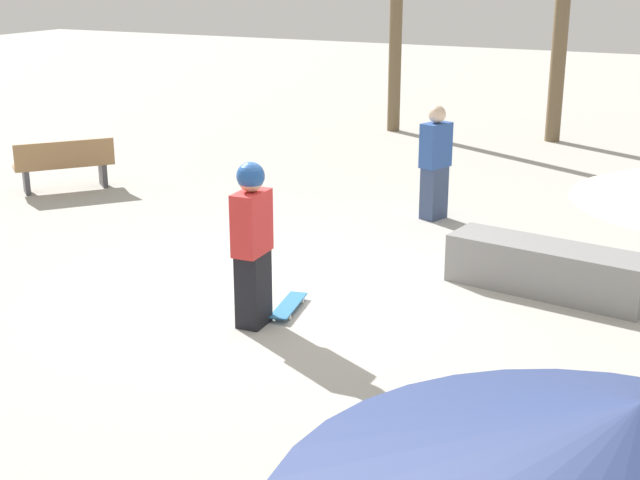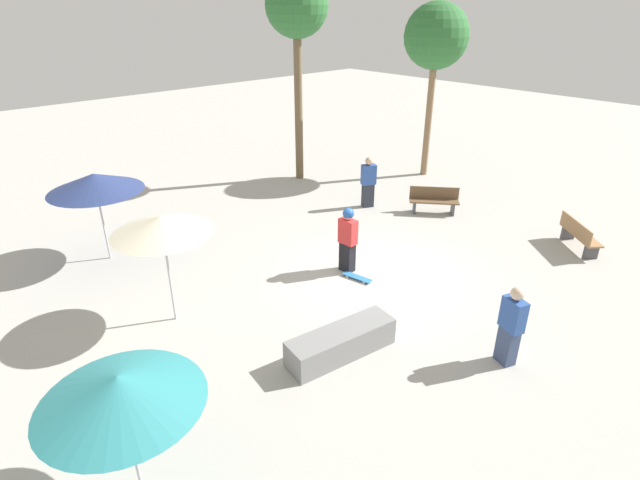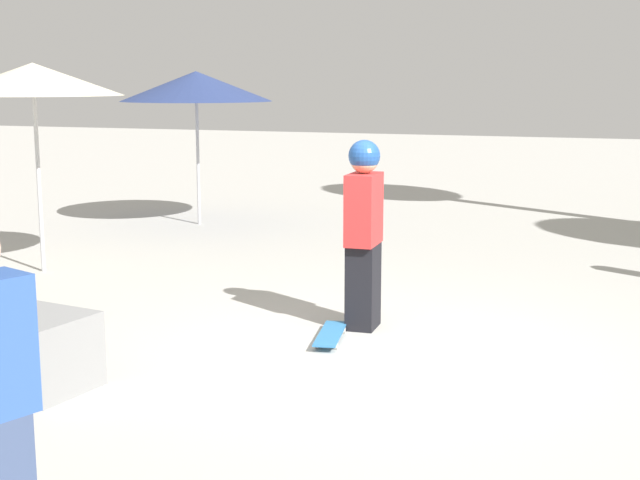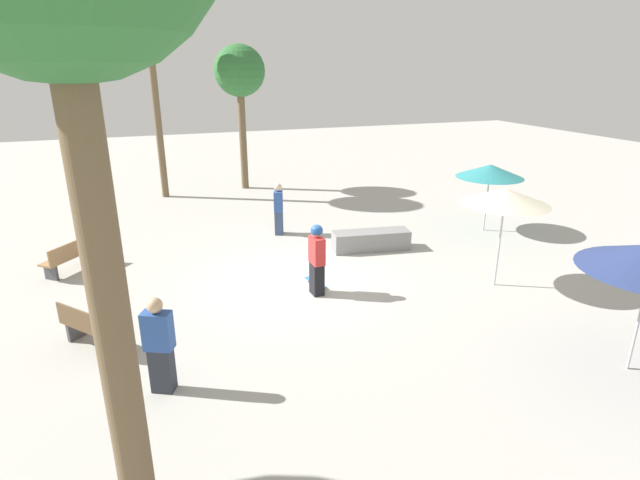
# 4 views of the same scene
# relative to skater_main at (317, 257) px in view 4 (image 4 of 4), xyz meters

# --- Properties ---
(ground_plane) EXTENTS (60.00, 60.00, 0.00)m
(ground_plane) POSITION_rel_skater_main_xyz_m (0.31, -0.70, -0.95)
(ground_plane) COLOR #B2AFA8
(skater_main) EXTENTS (0.29, 0.48, 1.75)m
(skater_main) POSITION_rel_skater_main_xyz_m (0.00, 0.00, 0.00)
(skater_main) COLOR black
(skater_main) RESTS_ON ground_plane
(skateboard) EXTENTS (0.35, 0.82, 0.07)m
(skateboard) POSITION_rel_skater_main_xyz_m (-0.14, -0.51, -0.89)
(skateboard) COLOR teal
(skateboard) RESTS_ON ground_plane
(concrete_ledge) EXTENTS (2.36, 0.99, 0.57)m
(concrete_ledge) POSITION_rel_skater_main_xyz_m (-2.54, -2.33, -0.66)
(concrete_ledge) COLOR gray
(concrete_ledge) RESTS_ON ground_plane
(bench_near) EXTENTS (1.37, 1.51, 0.85)m
(bench_near) POSITION_rel_skater_main_xyz_m (4.91, 0.81, -0.52)
(bench_near) COLOR #47474C
(bench_near) RESTS_ON ground_plane
(bench_far) EXTENTS (1.36, 1.51, 0.85)m
(bench_far) POSITION_rel_skater_main_xyz_m (5.70, -3.54, -0.52)
(bench_far) COLOR #47474C
(bench_far) RESTS_ON ground_plane
(shade_umbrella_cream) EXTENTS (2.09, 2.09, 2.48)m
(shade_umbrella_cream) POSITION_rel_skater_main_xyz_m (-4.38, 1.04, 1.34)
(shade_umbrella_cream) COLOR #B7B7BC
(shade_umbrella_cream) RESTS_ON ground_plane
(shade_umbrella_teal) EXTENTS (2.14, 2.14, 2.22)m
(shade_umbrella_teal) POSITION_rel_skater_main_xyz_m (-6.87, -2.69, 1.06)
(shade_umbrella_teal) COLOR #B7B7BC
(shade_umbrella_teal) RESTS_ON ground_plane
(palm_tree_far_back) EXTENTS (2.44, 2.44, 8.57)m
(palm_tree_far_back) POSITION_rel_skater_main_xyz_m (2.83, -10.97, 6.27)
(palm_tree_far_back) COLOR brown
(palm_tree_far_back) RESTS_ON ground_plane
(palm_tree_right) EXTENTS (2.12, 2.12, 6.04)m
(palm_tree_right) POSITION_rel_skater_main_xyz_m (-0.63, -11.36, 3.92)
(palm_tree_right) COLOR brown
(palm_tree_right) RESTS_ON ground_plane
(bystander_watching) EXTENTS (0.54, 0.44, 1.73)m
(bystander_watching) POSITION_rel_skater_main_xyz_m (3.71, 2.67, -0.08)
(bystander_watching) COLOR #282D38
(bystander_watching) RESTS_ON ground_plane
(bystander_far) EXTENTS (0.40, 0.52, 1.68)m
(bystander_far) POSITION_rel_skater_main_xyz_m (-0.34, -4.66, -0.11)
(bystander_far) COLOR #38476B
(bystander_far) RESTS_ON ground_plane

